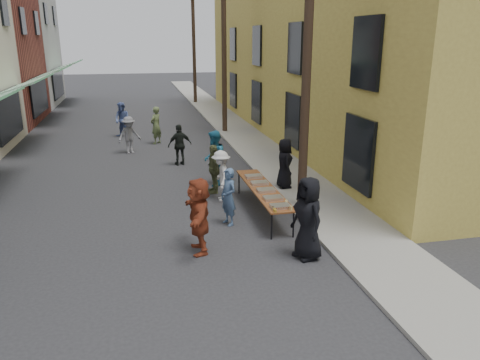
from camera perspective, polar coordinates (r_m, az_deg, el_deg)
name	(u,v)px	position (r m, az deg, el deg)	size (l,w,h in m)	color
ground	(163,270)	(10.65, -9.32, -10.76)	(120.00, 120.00, 0.00)	#28282B
sidewalk	(237,131)	(25.50, -0.31, 6.00)	(2.20, 60.00, 0.10)	gray
building_ochre	(356,36)	(26.11, 13.96, 16.71)	(10.00, 28.00, 10.00)	#B29A3F
utility_pole_near	(307,53)	(13.30, 8.21, 15.02)	(0.26, 0.26, 9.00)	#2D2116
utility_pole_mid	(224,46)	(24.89, -1.96, 16.03)	(0.26, 0.26, 9.00)	#2D2116
utility_pole_far	(194,43)	(36.74, -5.65, 16.28)	(0.26, 0.26, 9.00)	#2D2116
serving_table	(263,189)	(13.52, 2.82, -1.16)	(0.70, 4.00, 0.75)	brown
catering_tray_sausage	(280,206)	(12.00, 4.93, -3.20)	(0.50, 0.33, 0.08)	maroon
catering_tray_foil_b	(273,198)	(12.58, 4.04, -2.21)	(0.50, 0.33, 0.08)	#B2B2B7
catering_tray_buns	(266,190)	(13.22, 3.17, -1.24)	(0.50, 0.33, 0.08)	tan
catering_tray_foil_d	(259,183)	(13.86, 2.39, -0.35)	(0.50, 0.33, 0.08)	#B2B2B7
catering_tray_buns_end	(254,176)	(14.51, 1.67, 0.45)	(0.50, 0.33, 0.08)	tan
condiment_jar_a	(275,211)	(11.67, 4.35, -3.79)	(0.07, 0.07, 0.08)	#A57F26
condiment_jar_b	(274,210)	(11.76, 4.20, -3.62)	(0.07, 0.07, 0.08)	#A57F26
condiment_jar_c	(273,208)	(11.85, 4.06, -3.45)	(0.07, 0.07, 0.08)	#A57F26
cup_stack	(291,208)	(11.83, 6.23, -3.44)	(0.08, 0.08, 0.12)	tan
guest_front_a	(308,218)	(10.79, 8.28, -4.63)	(0.95, 0.62, 1.95)	black
guest_front_b	(228,197)	(12.65, -1.42, -2.06)	(0.58, 0.38, 1.58)	#446085
guest_front_c	(214,158)	(16.05, -3.16, 2.67)	(0.93, 0.72, 1.91)	teal
guest_front_d	(221,176)	(14.57, -2.33, 0.54)	(1.03, 0.59, 1.59)	silver
guest_front_e	(214,169)	(15.28, -3.22, 1.37)	(0.95, 0.40, 1.62)	#545B35
guest_queue_back	(199,215)	(11.05, -5.03, -4.33)	(1.70, 0.54, 1.83)	brown
server	(285,163)	(15.56, 5.46, 2.05)	(0.81, 0.53, 1.65)	black
passerby_left	(129,135)	(21.16, -13.35, 5.35)	(1.05, 0.60, 1.63)	slate
passerby_mid	(180,145)	(18.80, -7.35, 4.27)	(0.96, 0.40, 1.64)	black
passerby_right	(156,125)	(22.82, -10.21, 6.58)	(0.65, 0.43, 1.79)	#596B3E
passerby_far	(122,120)	(24.74, -14.13, 7.12)	(0.87, 0.67, 1.78)	#5366A1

